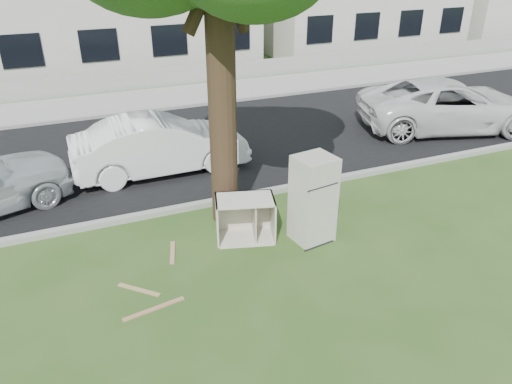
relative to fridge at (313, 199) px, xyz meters
name	(u,v)px	position (x,y,z in m)	size (l,w,h in m)	color
ground	(279,258)	(-0.88, -0.40, -0.86)	(120.00, 120.00, 0.00)	#2B4A1A
road	(190,146)	(-0.88, 5.60, -0.86)	(120.00, 7.00, 0.01)	black
kerb_near	(233,201)	(-0.88, 2.05, -0.86)	(120.00, 0.18, 0.12)	gray
kerb_far	(161,111)	(-0.88, 9.15, -0.86)	(120.00, 0.18, 0.12)	gray
sidewalk	(152,99)	(-0.88, 10.60, -0.86)	(120.00, 2.80, 0.01)	gray
low_wall	(143,80)	(-0.88, 12.20, -0.51)	(120.00, 0.15, 0.70)	gray
fridge	(313,199)	(0.00, 0.00, 0.00)	(0.71, 0.66, 1.72)	beige
cabinet	(245,219)	(-1.19, 0.50, -0.43)	(1.12, 0.69, 0.87)	white
plank_a	(154,309)	(-3.31, -0.92, -0.85)	(1.03, 0.08, 0.02)	#A77651
plank_b	(139,290)	(-3.44, -0.35, -0.85)	(0.80, 0.08, 0.02)	tan
plank_c	(172,252)	(-2.65, 0.53, -0.85)	(0.74, 0.08, 0.02)	tan
car_center	(160,145)	(-1.97, 4.25, -0.15)	(1.50, 4.29, 1.41)	white
car_right	(449,105)	(6.84, 4.00, -0.11)	(2.48, 5.39, 1.50)	silver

